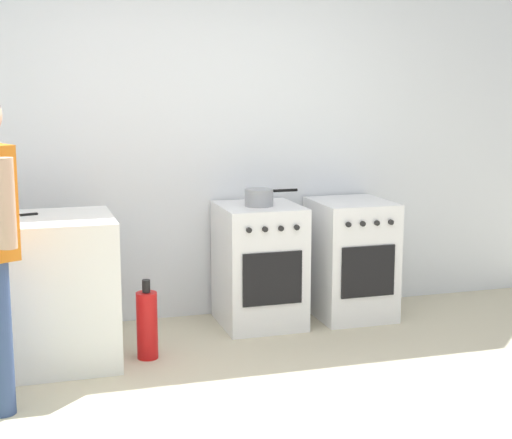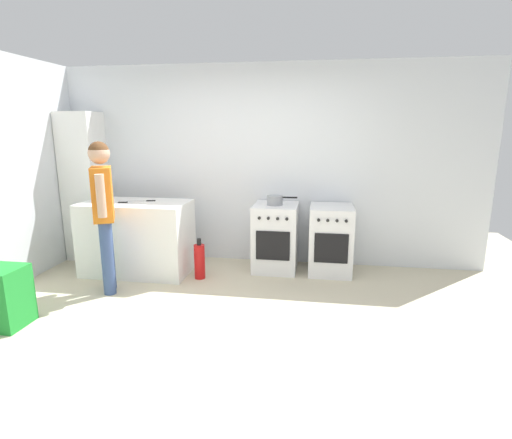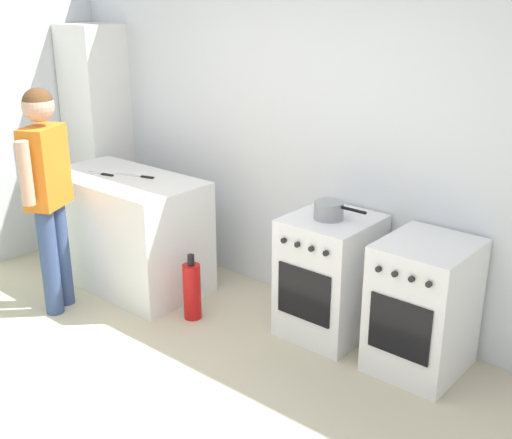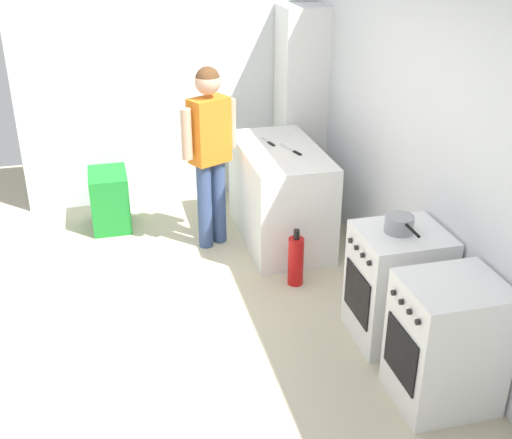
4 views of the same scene
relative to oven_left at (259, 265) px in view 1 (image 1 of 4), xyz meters
The scene contains 8 objects.
ground_plane 1.67m from the oven_left, 102.51° to the right, with size 8.00×8.00×0.00m, color beige.
back_wall 1.01m from the oven_left, 133.25° to the left, with size 6.00×0.10×2.60m, color silver.
counter_unit 1.74m from the oven_left, 167.47° to the right, with size 1.30×0.70×0.90m, color white.
oven_left is the anchor object (origin of this frame).
oven_right 0.70m from the oven_left, ahead, with size 0.53×0.62×0.85m.
pot 0.48m from the oven_left, 105.61° to the right, with size 0.38×0.20×0.12m.
knife_bread 1.73m from the oven_left, 169.51° to the right, with size 0.35×0.12×0.01m.
fire_extinguisher 1.01m from the oven_left, 151.22° to the right, with size 0.13×0.13×0.50m.
Camera 1 is at (-1.22, -3.54, 1.70)m, focal length 55.00 mm.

